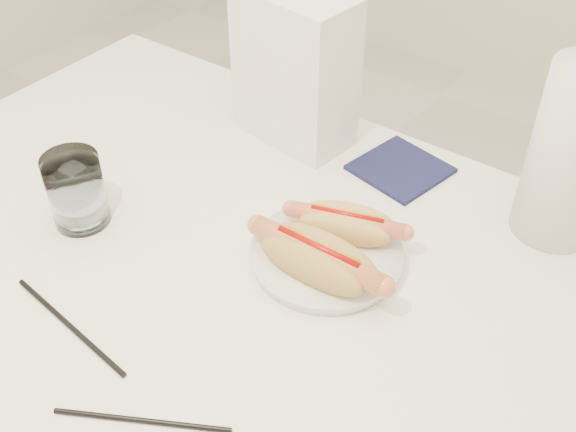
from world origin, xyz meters
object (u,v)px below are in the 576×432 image
Objects in this scene: paper_towel_roll at (573,155)px; napkin_box at (295,68)px; hotdog_left at (347,224)px; hotdog_right at (318,259)px; water_glass at (76,191)px; table at (232,282)px; plate at (326,257)px.

napkin_box is at bearing -177.35° from paper_towel_roll.
hotdog_left is 0.83× the size of hotdog_right.
water_glass reaches higher than hotdog_left.
table is at bearing 18.92° from water_glass.
hotdog_right is 0.36m from napkin_box.
hotdog_right is (0.13, 0.02, 0.10)m from table.
plate is at bearing 27.87° from table.
hotdog_right is at bearing -126.38° from paper_towel_roll.
plate is at bearing -132.06° from paper_towel_roll.
napkin_box reaches higher than table.
paper_towel_roll is at bearing 53.38° from hotdog_right.
plate reaches higher than table.
hotdog_left is 0.31m from paper_towel_roll.
napkin_box is at bearing 133.46° from plate.
paper_towel_roll is at bearing 47.94° from plate.
hotdog_left is 0.38m from water_glass.
plate is 0.35m from paper_towel_roll.
plate is 1.03× the size of hotdog_right.
napkin_box is (-0.22, 0.23, 0.12)m from plate.
hotdog_left is at bearing -137.37° from paper_towel_roll.
water_glass is 0.43× the size of paper_towel_roll.
water_glass reaches higher than table.
plate is at bearing -39.37° from napkin_box.
table is at bearing -156.19° from hotdog_left.
hotdog_right is at bearing 10.04° from table.
paper_towel_roll is at bearing 9.82° from napkin_box.
napkin_box is (-0.10, 0.29, 0.19)m from table.
table is 5.96× the size of plate.
table is at bearing -64.35° from napkin_box.
hotdog_right is (0.01, -0.08, 0.00)m from hotdog_left.
napkin_box is at bearing 130.17° from hotdog_right.
water_glass is at bearing -101.06° from napkin_box.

